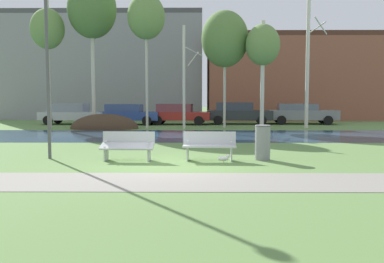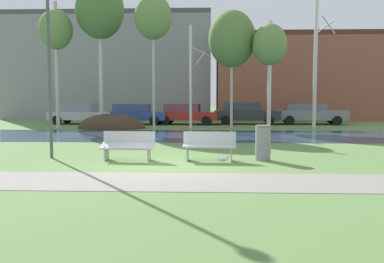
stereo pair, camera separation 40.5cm
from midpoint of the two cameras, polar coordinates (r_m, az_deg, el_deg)
The scene contains 23 objects.
ground_plane at distance 21.56m, azimuth -0.40°, elevation -0.40°, with size 120.00×120.00×0.00m, color #5B7F42.
paved_path_strip at distance 9.62m, azimuth -3.88°, elevation -6.78°, with size 60.00×2.12×0.01m, color gray.
river_band at distance 20.94m, azimuth -0.48°, elevation -0.54°, with size 80.00×6.62×0.01m, color #33516B.
soil_mound at distance 26.11m, azimuth -10.42°, elevation 0.41°, with size 4.14×2.77×1.82m, color #423021.
bench_left at distance 12.84m, azimuth -7.83°, elevation -1.81°, with size 1.62×0.62×0.87m.
bench_right at distance 12.64m, azimuth 3.29°, elevation -1.87°, with size 1.62×0.63×0.87m.
trash_bin at distance 12.93m, azimuth 10.51°, elevation -1.44°, with size 0.49×0.49×1.07m.
seagull at distance 12.31m, azimuth 5.21°, elevation -3.67°, with size 0.39×0.15×0.24m.
streetlamp at distance 13.96m, azimuth -18.17°, elevation 13.18°, with size 0.32×0.32×6.16m.
birch_far_left at distance 27.86m, azimuth -17.63°, elevation 12.92°, with size 2.06×2.06×7.80m.
birch_left at distance 27.77m, azimuth -12.02°, elevation 15.83°, with size 3.02×3.02×9.44m.
birch_center_left at distance 26.18m, azimuth -4.85°, elevation 15.18°, with size 2.26×2.26×8.62m.
birch_center at distance 25.35m, azimuth 0.34°, elevation 7.52°, with size 1.22×2.00×6.18m.
birch_center_right at distance 26.55m, azimuth 5.90°, elevation 12.41°, with size 2.91×2.91×7.25m.
birch_right at distance 25.60m, azimuth 10.99°, elevation 11.39°, with size 2.03×2.03×6.41m.
birch_far_right at distance 26.67m, azimuth 16.91°, elevation 8.95°, with size 1.24×2.16×7.76m.
parked_van_nearest_silver at distance 30.78m, azimuth -14.54°, elevation 2.42°, with size 4.73×2.24×1.47m.
parked_sedan_second_blue at distance 29.69m, azimuth -7.31°, elevation 2.42°, with size 4.43×2.19×1.43m.
parked_hatch_third_red at distance 29.42m, azimuth -0.49°, elevation 2.45°, with size 4.43×2.27×1.45m.
parked_wagon_fourth_dark at distance 29.89m, azimuth 7.74°, elevation 2.53°, with size 4.68×2.26×1.54m.
parked_suv_fifth_grey at distance 30.76m, azimuth 16.09°, elevation 2.40°, with size 4.92×2.38×1.45m.
building_grey_warehouse at distance 40.08m, azimuth -10.24°, elevation 8.47°, with size 17.94×8.26×9.21m.
building_brick_low at distance 38.34m, azimuth 14.67°, elevation 7.05°, with size 14.42×7.80×7.18m.
Camera 2 is at (1.24, -11.45, 1.92)m, focal length 39.22 mm.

